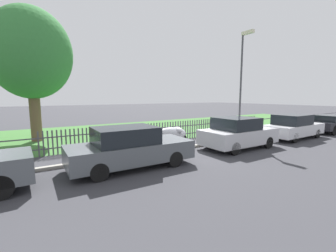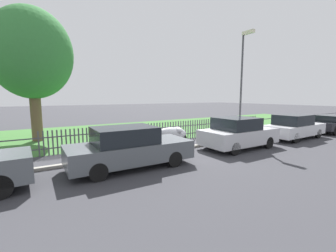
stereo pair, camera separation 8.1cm
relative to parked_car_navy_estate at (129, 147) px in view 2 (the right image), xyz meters
name	(u,v)px [view 2 (the right image)]	position (x,y,z in m)	size (l,w,h in m)	color
ground_plane	(201,147)	(4.35, 1.18, -0.74)	(120.00, 120.00, 0.00)	#38383D
kerb_stone	(200,145)	(4.35, 1.28, -0.68)	(43.78, 0.20, 0.12)	#9E998E
grass_strip	(142,130)	(4.35, 8.22, -0.73)	(43.78, 9.71, 0.01)	#3D7033
park_fence	(177,131)	(4.35, 3.38, -0.18)	(43.78, 0.05, 1.11)	#4C4C51
parked_car_navy_estate	(129,147)	(0.00, 0.00, 0.00)	(4.45, 1.83, 1.50)	#51565B
parked_car_red_compact	(238,133)	(5.75, 0.03, 0.02)	(3.94, 1.89, 1.53)	#BCBCC1
parked_car_white_van	(294,127)	(10.63, -0.01, -0.01)	(4.36, 1.88, 1.47)	silver
parked_car_grey_coupe	(331,123)	(15.23, -0.09, -0.08)	(3.83, 1.81, 1.25)	black
covered_motorcycle	(171,135)	(3.12, 2.13, -0.13)	(2.06, 0.74, 0.99)	black
tree_behind_motorcycle	(31,54)	(-2.67, 7.42, 4.14)	(4.34, 4.34, 7.42)	brown
street_lamp	(243,74)	(7.86, 1.66, 3.14)	(0.20, 0.79, 6.25)	#47474C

